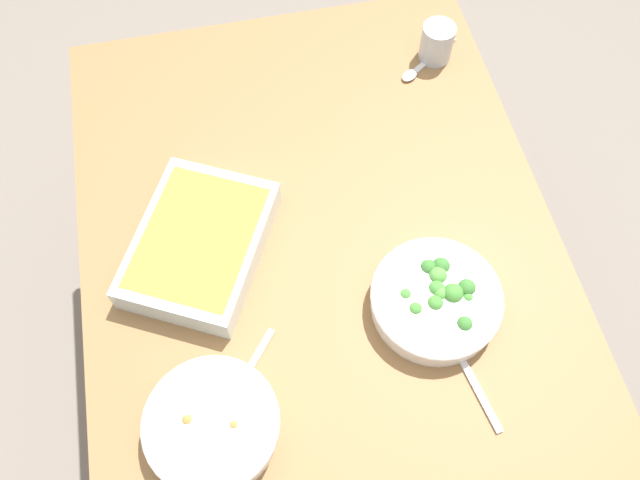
# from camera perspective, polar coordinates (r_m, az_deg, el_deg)

# --- Properties ---
(ground_plane) EXTENTS (6.00, 6.00, 0.00)m
(ground_plane) POSITION_cam_1_polar(r_m,az_deg,el_deg) (1.94, 0.00, -10.35)
(ground_plane) COLOR slate
(dining_table) EXTENTS (1.20, 0.90, 0.74)m
(dining_table) POSITION_cam_1_polar(r_m,az_deg,el_deg) (1.34, 0.00, -1.82)
(dining_table) COLOR olive
(dining_table) RESTS_ON ground_plane
(stew_bowl) EXTENTS (0.22, 0.22, 0.06)m
(stew_bowl) POSITION_cam_1_polar(r_m,az_deg,el_deg) (1.11, -9.30, -15.50)
(stew_bowl) COLOR white
(stew_bowl) RESTS_ON dining_table
(broccoli_bowl) EXTENTS (0.23, 0.23, 0.07)m
(broccoli_bowl) POSITION_cam_1_polar(r_m,az_deg,el_deg) (1.19, 9.98, -5.07)
(broccoli_bowl) COLOR white
(broccoli_bowl) RESTS_ON dining_table
(baking_dish) EXTENTS (0.37, 0.33, 0.06)m
(baking_dish) POSITION_cam_1_polar(r_m,az_deg,el_deg) (1.23, -10.36, -0.28)
(baking_dish) COLOR silver
(baking_dish) RESTS_ON dining_table
(drink_cup) EXTENTS (0.07, 0.07, 0.08)m
(drink_cup) POSITION_cam_1_polar(r_m,az_deg,el_deg) (1.52, 10.02, 16.33)
(drink_cup) COLOR #B2BCC6
(drink_cup) RESTS_ON dining_table
(spoon_by_stew) EXTENTS (0.15, 0.13, 0.01)m
(spoon_by_stew) POSITION_cam_1_polar(r_m,az_deg,el_deg) (1.15, -6.97, -12.39)
(spoon_by_stew) COLOR silver
(spoon_by_stew) RESTS_ON dining_table
(spoon_by_broccoli) EXTENTS (0.18, 0.05, 0.01)m
(spoon_by_broccoli) POSITION_cam_1_polar(r_m,az_deg,el_deg) (1.18, 12.60, -10.89)
(spoon_by_broccoli) COLOR silver
(spoon_by_broccoli) RESTS_ON dining_table
(spoon_spare) EXTENTS (0.11, 0.16, 0.01)m
(spoon_spare) POSITION_cam_1_polar(r_m,az_deg,el_deg) (1.52, 8.77, 14.65)
(spoon_spare) COLOR silver
(spoon_spare) RESTS_ON dining_table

